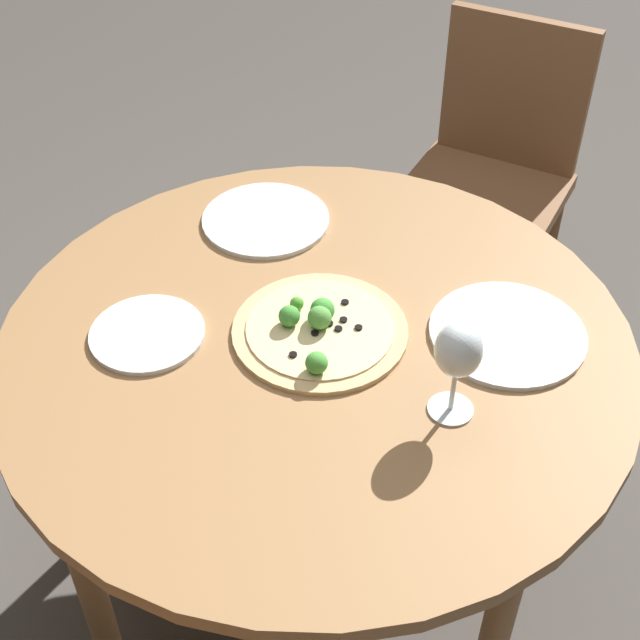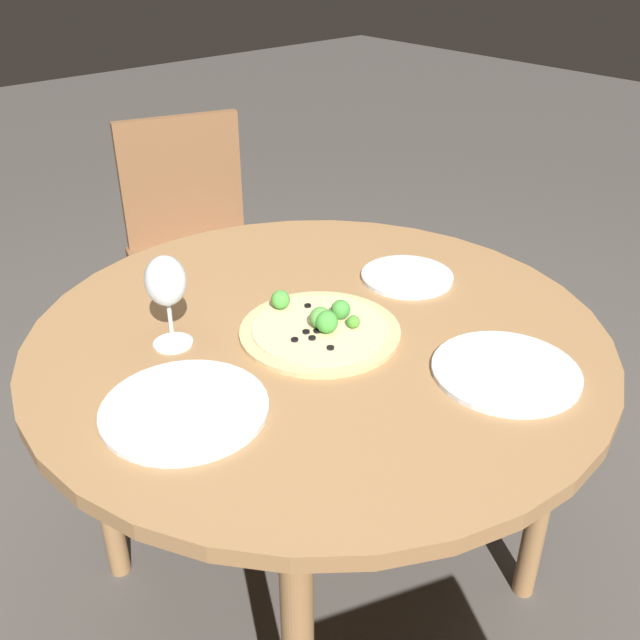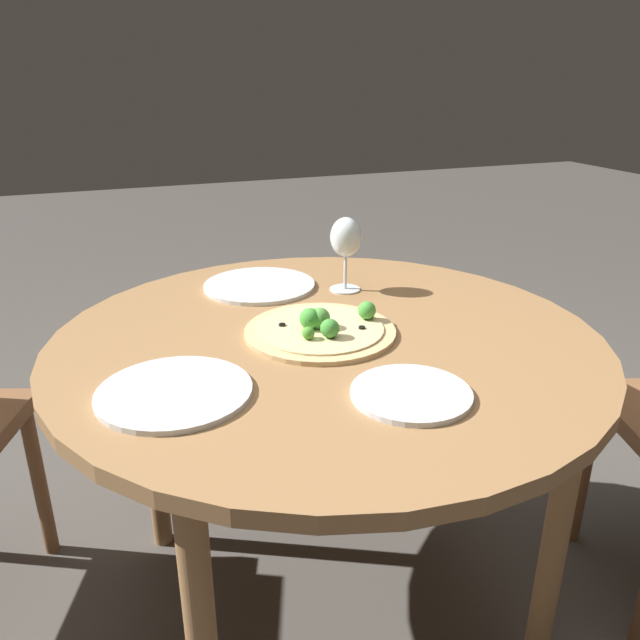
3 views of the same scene
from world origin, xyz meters
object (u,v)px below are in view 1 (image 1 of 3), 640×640
object	(u,v)px
wine_glass	(458,353)
plate_far	(266,220)
chair	(490,176)
plate_near	(147,334)
pizza	(319,329)
plate_side	(507,333)

from	to	relation	value
wine_glass	plate_far	world-z (taller)	wine_glass
wine_glass	chair	bearing A→B (deg)	174.66
plate_near	pizza	bearing A→B (deg)	98.78
wine_glass	pizza	bearing A→B (deg)	-122.92
chair	plate_far	xyz separation A→B (m)	(0.58, -0.48, 0.22)
chair	wine_glass	xyz separation A→B (m)	(1.05, -0.10, 0.34)
plate_near	plate_side	size ratio (longest dim) A/B	0.74
plate_near	plate_side	distance (m)	0.63
plate_far	chair	bearing A→B (deg)	140.22
chair	wine_glass	distance (m)	1.11
chair	plate_far	bearing A→B (deg)	-109.53
pizza	plate_far	distance (m)	0.35
chair	plate_side	distance (m)	0.89
plate_near	plate_far	bearing A→B (deg)	158.49
plate_near	plate_far	xyz separation A→B (m)	(-0.37, 0.14, 0.00)
wine_glass	plate_far	bearing A→B (deg)	-140.69
pizza	wine_glass	world-z (taller)	wine_glass
pizza	wine_glass	distance (m)	0.30
pizza	wine_glass	xyz separation A→B (m)	(0.15, 0.23, 0.12)
wine_glass	plate_side	world-z (taller)	wine_glass
plate_far	plate_side	size ratio (longest dim) A/B	0.95
chair	plate_near	distance (m)	1.16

